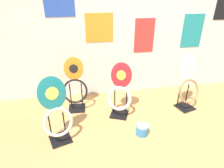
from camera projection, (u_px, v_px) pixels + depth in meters
wall_back at (142, 24)px, 3.48m from camera, size 8.00×0.07×2.60m
toilet_seat_display_teal_sax at (57, 115)px, 2.63m from camera, size 0.45×0.39×0.92m
toilet_seat_display_crimson_swirl at (120, 93)px, 3.15m from camera, size 0.45×0.42×0.87m
toilet_seat_display_orange_sun at (75, 86)px, 3.28m from camera, size 0.42×0.30×0.92m
toilet_seat_display_white_plain at (188, 84)px, 3.30m from camera, size 0.45×0.36×0.95m
paint_can at (142, 129)px, 2.87m from camera, size 0.19×0.19×0.16m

